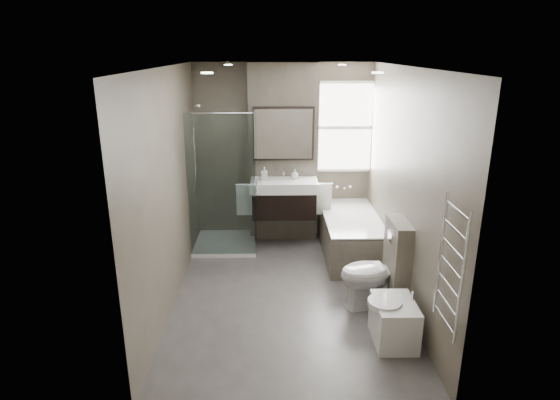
{
  "coord_description": "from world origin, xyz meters",
  "views": [
    {
      "loc": [
        -0.18,
        -4.96,
        2.78
      ],
      "look_at": [
        -0.08,
        0.15,
        1.12
      ],
      "focal_mm": 30.0,
      "sensor_mm": 36.0,
      "label": 1
    }
  ],
  "objects_px": {
    "vanity": "(284,198)",
    "toilet": "(375,273)",
    "bidet": "(393,321)",
    "bathtub": "(350,233)"
  },
  "relations": [
    {
      "from": "vanity",
      "to": "toilet",
      "type": "height_order",
      "value": "vanity"
    },
    {
      "from": "toilet",
      "to": "bidet",
      "type": "xyz_separation_m",
      "value": [
        0.04,
        -0.7,
        -0.17
      ]
    },
    {
      "from": "vanity",
      "to": "toilet",
      "type": "relative_size",
      "value": 1.19
    },
    {
      "from": "bathtub",
      "to": "toilet",
      "type": "relative_size",
      "value": 2.01
    },
    {
      "from": "vanity",
      "to": "bidet",
      "type": "relative_size",
      "value": 1.7
    },
    {
      "from": "toilet",
      "to": "bathtub",
      "type": "bearing_deg",
      "value": 170.25
    },
    {
      "from": "bathtub",
      "to": "bidet",
      "type": "bearing_deg",
      "value": -87.56
    },
    {
      "from": "toilet",
      "to": "vanity",
      "type": "bearing_deg",
      "value": -162.0
    },
    {
      "from": "vanity",
      "to": "toilet",
      "type": "bearing_deg",
      "value": -60.38
    },
    {
      "from": "vanity",
      "to": "bidet",
      "type": "xyz_separation_m",
      "value": [
        1.01,
        -2.4,
        -0.51
      ]
    }
  ]
}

